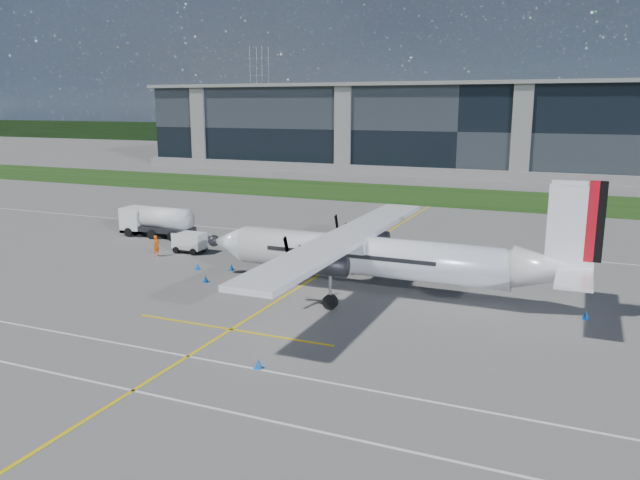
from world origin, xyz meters
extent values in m
plane|color=#5B5957|center=(0.00, 40.00, 0.00)|extent=(400.00, 400.00, 0.00)
cube|color=#163B10|center=(0.00, 48.00, 0.02)|extent=(400.00, 18.00, 0.04)
cube|color=black|center=(0.00, 80.00, 7.50)|extent=(120.00, 20.00, 15.00)
cube|color=black|center=(0.00, 140.00, 3.00)|extent=(400.00, 6.00, 6.00)
cube|color=yellow|center=(3.00, 10.00, 0.01)|extent=(0.20, 70.00, 0.01)
cube|color=white|center=(0.00, -14.00, 0.01)|extent=(90.00, 0.15, 0.01)
imported|color=#F25907|center=(-11.16, 6.03, 0.97)|extent=(0.66, 0.86, 1.94)
cone|color=blue|center=(20.58, 3.36, 0.25)|extent=(0.36, 0.36, 0.50)
cone|color=blue|center=(-3.40, 1.24, 0.25)|extent=(0.36, 0.36, 0.50)
cone|color=blue|center=(6.81, -9.88, 0.25)|extent=(0.36, 0.36, 0.50)
cone|color=blue|center=(-5.81, 3.84, 0.25)|extent=(0.36, 0.36, 0.50)
cone|color=blue|center=(6.37, 15.72, 0.25)|extent=(0.36, 0.36, 0.50)
cone|color=blue|center=(-3.40, 4.62, 0.25)|extent=(0.36, 0.36, 0.50)
camera|label=1|loc=(19.96, -33.37, 11.91)|focal=35.00mm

